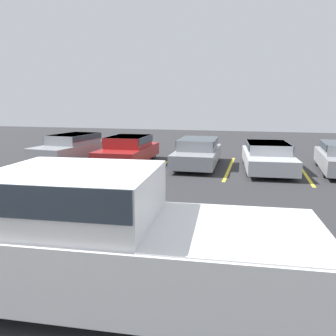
% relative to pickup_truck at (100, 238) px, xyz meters
% --- Properties ---
extents(ground_plane, '(60.00, 60.00, 0.00)m').
position_rel_pickup_truck_xyz_m(ground_plane, '(-0.95, -0.06, -0.91)').
color(ground_plane, '#2D2D30').
extents(stall_stripe_a, '(0.12, 5.38, 0.01)m').
position_rel_pickup_truck_xyz_m(stall_stripe_a, '(-7.95, 10.21, -0.91)').
color(stall_stripe_a, yellow).
rests_on(stall_stripe_a, ground_plane).
extents(stall_stripe_b, '(0.12, 5.38, 0.01)m').
position_rel_pickup_truck_xyz_m(stall_stripe_b, '(-4.97, 10.21, -0.91)').
color(stall_stripe_b, yellow).
rests_on(stall_stripe_b, ground_plane).
extents(stall_stripe_c, '(0.12, 5.38, 0.01)m').
position_rel_pickup_truck_xyz_m(stall_stripe_c, '(-2.00, 10.21, -0.91)').
color(stall_stripe_c, yellow).
rests_on(stall_stripe_c, ground_plane).
extents(stall_stripe_d, '(0.12, 5.38, 0.01)m').
position_rel_pickup_truck_xyz_m(stall_stripe_d, '(0.98, 10.21, -0.91)').
color(stall_stripe_d, yellow).
rests_on(stall_stripe_d, ground_plane).
extents(stall_stripe_e, '(0.12, 5.38, 0.01)m').
position_rel_pickup_truck_xyz_m(stall_stripe_e, '(3.95, 10.21, -0.91)').
color(stall_stripe_e, yellow).
rests_on(stall_stripe_e, ground_plane).
extents(pickup_truck, '(6.06, 2.45, 1.86)m').
position_rel_pickup_truck_xyz_m(pickup_truck, '(0.00, 0.00, 0.00)').
color(pickup_truck, white).
rests_on(pickup_truck, ground_plane).
extents(parked_sedan_a, '(2.11, 4.80, 1.27)m').
position_rel_pickup_truck_xyz_m(parked_sedan_a, '(-6.51, 10.23, -0.23)').
color(parked_sedan_a, gray).
rests_on(parked_sedan_a, ground_plane).
extents(parked_sedan_b, '(2.02, 4.34, 1.26)m').
position_rel_pickup_truck_xyz_m(parked_sedan_b, '(-3.63, 10.12, -0.24)').
color(parked_sedan_b, maroon).
rests_on(parked_sedan_b, ground_plane).
extents(parked_sedan_c, '(1.87, 4.45, 1.22)m').
position_rel_pickup_truck_xyz_m(parked_sedan_c, '(-0.43, 10.31, -0.26)').
color(parked_sedan_c, gray).
rests_on(parked_sedan_c, ground_plane).
extents(parked_sedan_d, '(2.20, 4.75, 1.14)m').
position_rel_pickup_truck_xyz_m(parked_sedan_d, '(2.50, 10.21, -0.29)').
color(parked_sedan_d, '#B7BABF').
rests_on(parked_sedan_d, ground_plane).
extents(traffic_cone, '(0.43, 0.43, 0.47)m').
position_rel_pickup_truck_xyz_m(traffic_cone, '(-3.86, 3.49, -0.70)').
color(traffic_cone, black).
rests_on(traffic_cone, ground_plane).
extents(wheel_stop_curb, '(1.65, 0.20, 0.14)m').
position_rel_pickup_truck_xyz_m(wheel_stop_curb, '(-0.91, 13.58, -0.84)').
color(wheel_stop_curb, '#B7B2A8').
rests_on(wheel_stop_curb, ground_plane).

